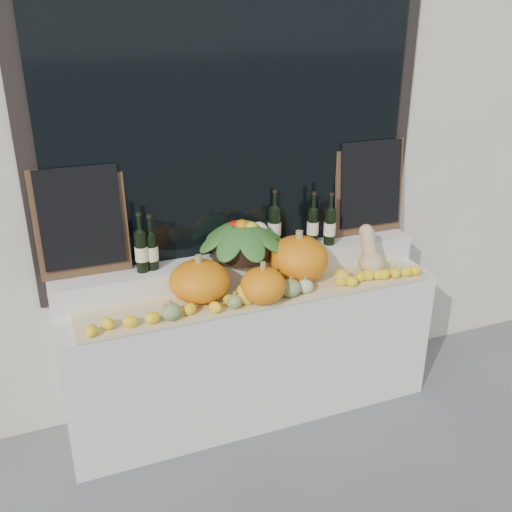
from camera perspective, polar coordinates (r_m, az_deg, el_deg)
storefront_facade at (r=3.78m, az=-4.73°, el=20.56°), size 7.00×0.94×4.50m
display_sill at (r=3.67m, az=-0.44°, el=-9.39°), size 2.30×0.55×0.88m
rear_tier at (r=3.54m, az=-1.33°, el=-1.05°), size 2.30×0.25×0.16m
straw_bedding at (r=3.34m, az=0.32°, el=-3.91°), size 2.10×0.32×0.02m
pumpkin_left at (r=3.23m, az=-5.67°, el=-2.50°), size 0.44×0.44×0.23m
pumpkin_right at (r=3.45m, az=4.27°, el=-0.27°), size 0.46×0.46×0.28m
pumpkin_center at (r=3.19m, az=0.70°, el=-2.99°), size 0.33×0.33×0.21m
butternut_squash at (r=3.61m, az=11.36°, el=0.07°), size 0.17×0.22×0.30m
decorative_gourds at (r=3.23m, az=0.88°, el=-3.70°), size 1.16×0.15×0.15m
lemon_heap at (r=3.23m, az=1.04°, el=-4.03°), size 2.20×0.16×0.06m
produce_bowl at (r=3.45m, az=-1.41°, el=1.81°), size 0.58×0.58×0.24m
wine_bottle_far_left at (r=3.30m, az=-11.38°, el=0.50°), size 0.08×0.08×0.35m
wine_bottle_near_left at (r=3.33m, az=-10.40°, el=0.54°), size 0.08×0.08×0.33m
wine_bottle_tall at (r=3.60m, az=1.86°, el=2.98°), size 0.08×0.08×0.37m
wine_bottle_near_right at (r=3.67m, az=5.70°, el=3.06°), size 0.08×0.08×0.34m
wine_bottle_far_right at (r=3.66m, az=7.39°, el=2.95°), size 0.08×0.08×0.34m
chalkboard_left at (r=3.28m, az=-17.09°, el=3.44°), size 0.50×0.08×0.62m
chalkboard_right at (r=3.85m, az=11.33°, el=6.89°), size 0.50×0.08×0.62m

